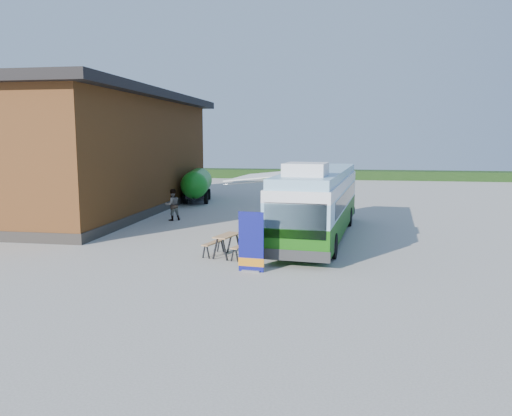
% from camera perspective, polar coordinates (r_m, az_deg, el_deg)
% --- Properties ---
extents(ground, '(100.00, 100.00, 0.00)m').
position_cam_1_polar(ground, '(20.80, -3.42, -4.89)').
color(ground, '#BCB7AD').
rests_on(ground, ground).
extents(barn, '(9.60, 21.20, 7.50)m').
position_cam_1_polar(barn, '(33.38, -17.40, 5.84)').
color(barn, brown).
rests_on(barn, ground).
extents(hedge, '(40.00, 3.00, 1.00)m').
position_cam_1_polar(hedge, '(58.01, 12.94, 3.71)').
color(hedge, '#264419').
rests_on(hedge, ground).
extents(bus, '(3.69, 12.16, 3.68)m').
position_cam_1_polar(bus, '(23.32, 7.16, 0.85)').
color(bus, '#1D6C12').
rests_on(bus, ground).
extents(awning, '(3.18, 4.67, 0.53)m').
position_cam_1_polar(awning, '(23.63, 1.39, 3.23)').
color(awning, white).
rests_on(awning, ground).
extents(banner, '(0.92, 0.24, 2.12)m').
position_cam_1_polar(banner, '(17.37, -0.57, -4.53)').
color(banner, navy).
rests_on(banner, ground).
extents(picnic_table, '(1.86, 1.74, 0.88)m').
position_cam_1_polar(picnic_table, '(19.61, -3.32, -3.71)').
color(picnic_table, tan).
rests_on(picnic_table, ground).
extents(person_a, '(0.67, 0.68, 1.57)m').
position_cam_1_polar(person_a, '(29.11, 2.55, 0.39)').
color(person_a, '#999999').
rests_on(person_a, ground).
extents(person_b, '(1.10, 1.07, 1.79)m').
position_cam_1_polar(person_b, '(28.58, -9.54, 0.37)').
color(person_b, '#999999').
rests_on(person_b, ground).
extents(slurry_tanker, '(2.67, 6.29, 2.35)m').
position_cam_1_polar(slurry_tanker, '(36.73, -6.75, 2.82)').
color(slurry_tanker, '#18841C').
rests_on(slurry_tanker, ground).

